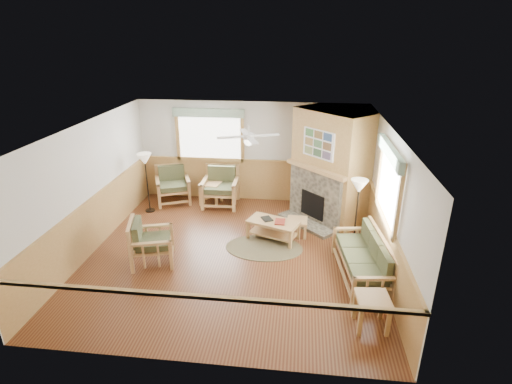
# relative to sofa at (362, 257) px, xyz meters

# --- Properties ---
(floor) EXTENTS (6.00, 6.00, 0.01)m
(floor) POSITION_rel_sofa_xyz_m (-2.55, 0.55, -0.43)
(floor) COLOR #5A3019
(floor) RESTS_ON ground
(ceiling) EXTENTS (6.00, 6.00, 0.01)m
(ceiling) POSITION_rel_sofa_xyz_m (-2.55, 0.55, 2.27)
(ceiling) COLOR white
(ceiling) RESTS_ON floor
(wall_back) EXTENTS (6.00, 0.02, 2.70)m
(wall_back) POSITION_rel_sofa_xyz_m (-2.55, 3.55, 0.92)
(wall_back) COLOR silver
(wall_back) RESTS_ON floor
(wall_front) EXTENTS (6.00, 0.02, 2.70)m
(wall_front) POSITION_rel_sofa_xyz_m (-2.55, -2.45, 0.92)
(wall_front) COLOR silver
(wall_front) RESTS_ON floor
(wall_left) EXTENTS (0.02, 6.00, 2.70)m
(wall_left) POSITION_rel_sofa_xyz_m (-5.55, 0.55, 0.92)
(wall_left) COLOR silver
(wall_left) RESTS_ON floor
(wall_right) EXTENTS (0.02, 6.00, 2.70)m
(wall_right) POSITION_rel_sofa_xyz_m (0.45, 0.55, 0.92)
(wall_right) COLOR silver
(wall_right) RESTS_ON floor
(wainscot) EXTENTS (6.00, 6.00, 1.10)m
(wainscot) POSITION_rel_sofa_xyz_m (-2.55, 0.55, 0.12)
(wainscot) COLOR #AD8347
(wainscot) RESTS_ON floor
(fireplace) EXTENTS (3.11, 3.11, 2.70)m
(fireplace) POSITION_rel_sofa_xyz_m (-0.50, 2.60, 0.92)
(fireplace) COLOR #AD8347
(fireplace) RESTS_ON floor
(window_back) EXTENTS (1.90, 0.16, 1.50)m
(window_back) POSITION_rel_sofa_xyz_m (-3.65, 3.51, 2.10)
(window_back) COLOR white
(window_back) RESTS_ON wall_back
(window_right) EXTENTS (0.16, 1.90, 1.50)m
(window_right) POSITION_rel_sofa_xyz_m (0.41, 0.35, 2.10)
(window_right) COLOR white
(window_right) RESTS_ON wall_right
(ceiling_fan) EXTENTS (1.59, 1.59, 0.36)m
(ceiling_fan) POSITION_rel_sofa_xyz_m (-2.25, 0.85, 2.23)
(ceiling_fan) COLOR white
(ceiling_fan) RESTS_ON ceiling
(sofa) EXTENTS (1.93, 0.97, 0.85)m
(sofa) POSITION_rel_sofa_xyz_m (0.00, 0.00, 0.00)
(sofa) COLOR tan
(sofa) RESTS_ON floor
(armchair_back_left) EXTENTS (1.12, 1.12, 0.97)m
(armchair_back_left) POSITION_rel_sofa_xyz_m (-4.64, 3.10, 0.06)
(armchair_back_left) COLOR tan
(armchair_back_left) RESTS_ON floor
(armchair_back_right) EXTENTS (0.93, 0.93, 1.02)m
(armchair_back_right) POSITION_rel_sofa_xyz_m (-3.32, 3.04, 0.09)
(armchair_back_right) COLOR tan
(armchair_back_right) RESTS_ON floor
(armchair_left) EXTENTS (1.01, 1.01, 0.92)m
(armchair_left) POSITION_rel_sofa_xyz_m (-4.12, 0.08, 0.03)
(armchair_left) COLOR tan
(armchair_left) RESTS_ON floor
(coffee_table) EXTENTS (1.24, 0.92, 0.45)m
(coffee_table) POSITION_rel_sofa_xyz_m (-1.77, 1.30, -0.20)
(coffee_table) COLOR tan
(coffee_table) RESTS_ON floor
(end_table_chairs) EXTENTS (0.60, 0.58, 0.60)m
(end_table_chairs) POSITION_rel_sofa_xyz_m (-3.59, 3.10, -0.13)
(end_table_chairs) COLOR tan
(end_table_chairs) RESTS_ON floor
(end_table_sofa) EXTENTS (0.55, 0.53, 0.57)m
(end_table_sofa) POSITION_rel_sofa_xyz_m (-0.01, -1.40, -0.14)
(end_table_sofa) COLOR tan
(end_table_sofa) RESTS_ON floor
(footstool) EXTENTS (0.46, 0.46, 0.40)m
(footstool) POSITION_rel_sofa_xyz_m (-1.24, 1.54, -0.23)
(footstool) COLOR tan
(footstool) RESTS_ON floor
(braided_rug) EXTENTS (1.88, 1.88, 0.01)m
(braided_rug) POSITION_rel_sofa_xyz_m (-1.93, 0.87, -0.42)
(braided_rug) COLOR brown
(braided_rug) RESTS_ON floor
(floor_lamp_left) EXTENTS (0.47, 0.47, 1.57)m
(floor_lamp_left) POSITION_rel_sofa_xyz_m (-5.08, 2.43, 0.36)
(floor_lamp_left) COLOR black
(floor_lamp_left) RESTS_ON floor
(floor_lamp_right) EXTENTS (0.40, 0.40, 1.56)m
(floor_lamp_right) POSITION_rel_sofa_xyz_m (0.00, 1.17, 0.36)
(floor_lamp_right) COLOR black
(floor_lamp_right) RESTS_ON floor
(book_red) EXTENTS (0.23, 0.31, 0.03)m
(book_red) POSITION_rel_sofa_xyz_m (-1.62, 1.25, 0.05)
(book_red) COLOR maroon
(book_red) RESTS_ON coffee_table
(book_dark) EXTENTS (0.30, 0.33, 0.03)m
(book_dark) POSITION_rel_sofa_xyz_m (-1.92, 1.37, 0.05)
(book_dark) COLOR black
(book_dark) RESTS_ON coffee_table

